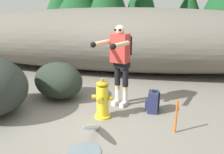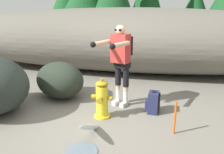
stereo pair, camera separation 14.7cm
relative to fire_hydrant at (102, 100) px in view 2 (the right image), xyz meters
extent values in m
cube|color=slate|center=(-0.29, 0.05, -0.39)|extent=(56.00, 56.00, 0.04)
ellipsoid|color=#666056|center=(-0.29, 3.70, 0.71)|extent=(15.11, 3.20, 2.15)
cylinder|color=yellow|center=(0.00, 0.00, -0.35)|extent=(0.32, 0.32, 0.04)
cylinder|color=yellow|center=(0.00, 0.00, -0.02)|extent=(0.24, 0.24, 0.61)
ellipsoid|color=#9E8419|center=(0.00, 0.00, 0.33)|extent=(0.25, 0.25, 0.10)
cylinder|color=#9E8419|center=(0.00, 0.00, 0.40)|extent=(0.06, 0.06, 0.05)
cylinder|color=#9E8419|center=(-0.16, 0.00, 0.05)|extent=(0.09, 0.09, 0.09)
cylinder|color=#9E8419|center=(0.16, 0.00, 0.05)|extent=(0.09, 0.09, 0.09)
cylinder|color=#9E8419|center=(0.00, -0.16, 0.05)|extent=(0.11, 0.09, 0.11)
ellipsoid|color=silver|center=(0.00, -0.68, -0.23)|extent=(0.10, 1.07, 0.65)
cylinder|color=slate|center=(0.00, -1.19, -0.36)|extent=(0.50, 0.50, 0.01)
cube|color=beige|center=(0.34, 0.62, -0.32)|extent=(0.18, 0.28, 0.09)
cylinder|color=white|center=(0.36, 0.68, -0.16)|extent=(0.10, 0.10, 0.24)
cylinder|color=#DBAD89|center=(0.36, 0.68, 0.02)|extent=(0.10, 0.10, 0.11)
cylinder|color=black|center=(0.36, 0.68, 0.30)|extent=(0.13, 0.13, 0.44)
cube|color=beige|center=(0.15, 0.69, -0.32)|extent=(0.18, 0.28, 0.09)
cylinder|color=white|center=(0.17, 0.75, -0.16)|extent=(0.10, 0.10, 0.24)
cylinder|color=#DBAD89|center=(0.17, 0.75, 0.02)|extent=(0.10, 0.10, 0.11)
cylinder|color=black|center=(0.17, 0.75, 0.30)|extent=(0.13, 0.13, 0.44)
cube|color=black|center=(0.26, 0.71, 0.57)|extent=(0.37, 0.30, 0.16)
cube|color=#B2332D|center=(0.24, 0.64, 0.92)|extent=(0.42, 0.35, 0.60)
cube|color=black|center=(0.31, 0.83, 0.95)|extent=(0.32, 0.25, 0.40)
sphere|color=#DBAD89|center=(0.23, 0.62, 1.29)|extent=(0.20, 0.20, 0.20)
cube|color=black|center=(0.20, 0.54, 1.30)|extent=(0.15, 0.07, 0.04)
cylinder|color=#DBAD89|center=(0.31, 0.22, 1.05)|extent=(0.29, 0.57, 0.09)
sphere|color=black|center=(0.22, -0.04, 1.05)|extent=(0.11, 0.11, 0.11)
cylinder|color=#DBAD89|center=(-0.10, 0.37, 1.05)|extent=(0.29, 0.57, 0.09)
sphere|color=black|center=(-0.19, 0.12, 1.05)|extent=(0.11, 0.11, 0.11)
cube|color=#23284C|center=(0.98, 0.44, -0.15)|extent=(0.22, 0.31, 0.44)
cube|color=#23284C|center=(0.85, 0.45, -0.21)|extent=(0.07, 0.21, 0.20)
torus|color=black|center=(0.98, 0.44, 0.09)|extent=(0.10, 0.10, 0.02)
cube|color=black|center=(1.09, 0.35, -0.15)|extent=(0.03, 0.05, 0.37)
cube|color=black|center=(1.10, 0.52, -0.15)|extent=(0.03, 0.05, 0.37)
ellipsoid|color=#252E24|center=(-1.27, 0.80, 0.07)|extent=(1.56, 1.41, 0.87)
cylinder|color=#47331E|center=(-4.89, 9.76, 0.53)|extent=(0.27, 0.27, 1.78)
cylinder|color=#47331E|center=(-3.12, 8.02, 0.47)|extent=(0.34, 0.34, 1.67)
cylinder|color=#47331E|center=(-1.39, 7.14, 0.24)|extent=(0.29, 0.29, 1.22)
cylinder|color=#47331E|center=(0.05, 9.48, 0.31)|extent=(0.25, 0.25, 1.36)
cylinder|color=#47331E|center=(2.76, 10.02, 0.29)|extent=(0.22, 0.22, 1.32)
cone|color=#194C23|center=(2.76, 10.02, 2.03)|extent=(1.84, 1.84, 2.16)
cylinder|color=#E55914|center=(1.37, -0.33, -0.07)|extent=(0.04, 0.04, 0.60)
camera|label=1|loc=(0.95, -3.88, 1.65)|focal=35.39mm
camera|label=2|loc=(1.09, -3.85, 1.65)|focal=35.39mm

